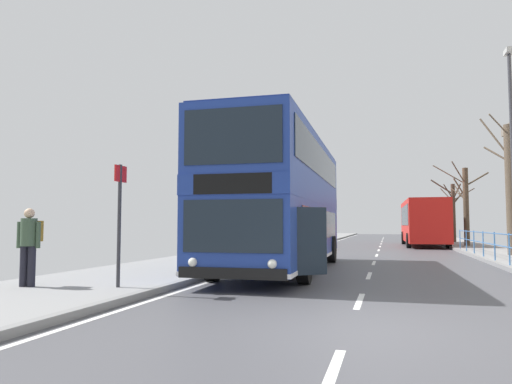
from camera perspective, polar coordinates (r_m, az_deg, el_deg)
The scene contains 9 objects.
ground at distance 7.26m, azimuth 5.21°, elevation -15.45°, with size 15.80×140.00×0.20m.
double_decker_bus_main at distance 15.67m, azimuth 3.24°, elevation -1.09°, with size 3.41×11.36×4.32m.
background_bus_far_lane at distance 35.42m, azimuth 19.42°, elevation -3.35°, with size 2.82×10.31×3.14m.
pedestrian_with_backpack at distance 11.62m, azimuth -25.54°, elevation -5.27°, with size 0.55×0.57×1.71m.
bus_stop_sign_near at distance 10.80m, azimuth -16.06°, elevation -2.24°, with size 0.08×0.44×2.67m.
street_lamp_far_side at distance 20.86m, azimuth 28.38°, elevation 5.82°, with size 0.28×0.60×8.20m.
bare_tree_far_00 at distance 40.65m, azimuth 22.58°, elevation -1.93°, with size 3.10×2.48×5.00m.
bare_tree_far_01 at distance 24.20m, azimuth 28.23°, elevation 0.68°, with size 2.13×1.83×7.11m.
bare_tree_far_02 at distance 33.89m, azimuth 23.87°, elevation -1.34°, with size 3.52×1.92×5.46m.
Camera 1 is at (0.57, -7.00, 1.49)m, focal length 33.33 mm.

